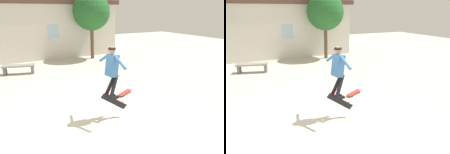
{
  "view_description": "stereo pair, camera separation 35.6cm",
  "coord_description": "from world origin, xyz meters",
  "views": [
    {
      "loc": [
        -2.27,
        -5.41,
        3.12
      ],
      "look_at": [
        0.58,
        -0.15,
        1.26
      ],
      "focal_mm": 35.0,
      "sensor_mm": 36.0,
      "label": 1
    },
    {
      "loc": [
        -1.95,
        -5.57,
        3.12
      ],
      "look_at": [
        0.58,
        -0.15,
        1.26
      ],
      "focal_mm": 35.0,
      "sensor_mm": 36.0,
      "label": 2
    }
  ],
  "objects": [
    {
      "name": "building_backdrop",
      "position": [
        0.05,
        8.84,
        1.96
      ],
      "size": [
        11.73,
        0.52,
        5.14
      ],
      "color": "beige",
      "rests_on": "ground_plane"
    },
    {
      "name": "skater",
      "position": [
        0.58,
        -0.15,
        1.53
      ],
      "size": [
        0.43,
        1.24,
        1.54
      ],
      "rotation": [
        0.0,
        0.0,
        0.14
      ],
      "color": "teal"
    },
    {
      "name": "ground_plane",
      "position": [
        0.0,
        0.0,
        0.0
      ],
      "size": [
        40.0,
        40.0,
        0.0
      ],
      "primitive_type": "plane",
      "color": "beige"
    },
    {
      "name": "skateboard_resting",
      "position": [
        1.89,
        1.24,
        0.07
      ],
      "size": [
        0.78,
        0.54,
        0.08
      ],
      "rotation": [
        0.0,
        0.0,
        0.49
      ],
      "color": "red",
      "rests_on": "ground_plane"
    },
    {
      "name": "tree_right",
      "position": [
        3.4,
        7.81,
        2.99
      ],
      "size": [
        2.36,
        2.36,
        4.18
      ],
      "color": "brown",
      "rests_on": "ground_plane"
    },
    {
      "name": "park_bench",
      "position": [
        -1.36,
        6.14,
        0.34
      ],
      "size": [
        1.61,
        0.85,
        0.47
      ],
      "rotation": [
        0.0,
        0.0,
        -0.26
      ],
      "color": "gray",
      "rests_on": "ground_plane"
    },
    {
      "name": "skateboard_flipping",
      "position": [
        0.63,
        -0.18,
        0.51
      ],
      "size": [
        0.74,
        0.35,
        0.58
      ],
      "rotation": [
        0.0,
        0.0,
        -0.34
      ],
      "color": "black"
    }
  ]
}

